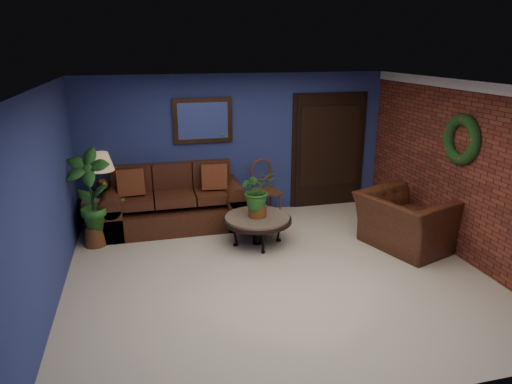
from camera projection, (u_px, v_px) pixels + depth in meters
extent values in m
plane|color=beige|center=(276.00, 273.00, 6.21)|extent=(5.50, 5.50, 0.00)
cube|color=navy|center=(237.00, 145.00, 8.13)|extent=(5.50, 0.04, 2.50)
cube|color=navy|center=(46.00, 202.00, 5.19)|extent=(0.04, 5.00, 2.50)
cube|color=maroon|center=(463.00, 171.00, 6.46)|extent=(0.04, 5.00, 2.50)
cube|color=white|center=(279.00, 85.00, 5.44)|extent=(5.50, 5.00, 0.02)
cube|color=white|center=(473.00, 86.00, 6.09)|extent=(0.03, 5.00, 0.14)
cube|color=#3F2715|center=(203.00, 121.00, 7.81)|extent=(1.02, 0.06, 0.77)
cube|color=black|center=(328.00, 151.00, 8.57)|extent=(1.44, 0.06, 2.18)
torus|color=black|center=(461.00, 139.00, 6.36)|extent=(0.16, 0.72, 0.72)
cube|color=#4A2315|center=(175.00, 216.00, 7.72)|extent=(2.34, 1.01, 0.38)
cube|color=#4A2315|center=(173.00, 190.00, 7.95)|extent=(2.00, 0.28, 0.96)
cube|color=#4A2315|center=(133.00, 201.00, 7.40)|extent=(0.65, 0.69, 0.15)
cube|color=#4A2315|center=(174.00, 197.00, 7.55)|extent=(0.65, 0.69, 0.15)
cube|color=#4A2315|center=(214.00, 194.00, 7.71)|extent=(0.65, 0.69, 0.15)
cube|color=#4A2315|center=(113.00, 217.00, 7.46)|extent=(0.34, 1.01, 0.53)
cube|color=#4A2315|center=(233.00, 207.00, 7.93)|extent=(0.34, 1.01, 0.53)
cube|color=brown|center=(131.00, 183.00, 7.34)|extent=(0.43, 0.13, 0.43)
cube|color=brown|center=(214.00, 177.00, 7.66)|extent=(0.43, 0.13, 0.43)
cylinder|color=#59544E|center=(257.00, 218.00, 6.99)|extent=(1.00, 1.00, 0.05)
cylinder|color=black|center=(257.00, 220.00, 7.00)|extent=(1.06, 1.06, 0.05)
cylinder|color=black|center=(257.00, 232.00, 7.06)|extent=(0.14, 0.14, 0.40)
cube|color=#59544E|center=(104.00, 197.00, 7.38)|extent=(0.65, 0.65, 0.05)
cube|color=black|center=(105.00, 200.00, 7.39)|extent=(0.69, 0.69, 0.04)
cube|color=black|center=(107.00, 225.00, 7.53)|extent=(0.59, 0.59, 0.03)
cylinder|color=black|center=(87.00, 222.00, 7.16)|extent=(0.03, 0.03, 0.60)
cylinder|color=black|center=(123.00, 219.00, 7.28)|extent=(0.03, 0.03, 0.60)
cylinder|color=black|center=(90.00, 211.00, 7.66)|extent=(0.03, 0.03, 0.60)
cylinder|color=black|center=(124.00, 208.00, 7.79)|extent=(0.03, 0.03, 0.60)
cylinder|color=#3F2715|center=(104.00, 194.00, 7.36)|extent=(0.25, 0.25, 0.05)
sphere|color=#3F2715|center=(103.00, 187.00, 7.33)|extent=(0.23, 0.23, 0.23)
cylinder|color=#3F2715|center=(102.00, 176.00, 7.27)|extent=(0.02, 0.02, 0.29)
cone|color=#A1815B|center=(101.00, 163.00, 7.20)|extent=(0.42, 0.42, 0.29)
cube|color=#5D301A|center=(266.00, 192.00, 8.05)|extent=(0.51, 0.51, 0.04)
torus|color=#5D301A|center=(261.00, 170.00, 8.11)|extent=(0.42, 0.11, 0.42)
cylinder|color=#5D301A|center=(260.00, 210.00, 7.89)|extent=(0.04, 0.04, 0.47)
cylinder|color=#5D301A|center=(280.00, 207.00, 8.03)|extent=(0.04, 0.04, 0.47)
cylinder|color=#5D301A|center=(252.00, 203.00, 8.22)|extent=(0.04, 0.04, 0.47)
cylinder|color=#5D301A|center=(271.00, 201.00, 8.36)|extent=(0.04, 0.04, 0.47)
imported|color=#4A2315|center=(406.00, 221.00, 6.88)|extent=(1.47, 1.57, 0.83)
cylinder|color=brown|center=(257.00, 211.00, 6.95)|extent=(0.28, 0.28, 0.18)
imported|color=#1A5219|center=(257.00, 190.00, 6.85)|extent=(0.59, 0.53, 0.60)
cylinder|color=brown|center=(391.00, 222.00, 7.70)|extent=(0.26, 0.26, 0.20)
imported|color=#1A5219|center=(394.00, 200.00, 7.58)|extent=(0.40, 0.34, 0.68)
cylinder|color=brown|center=(95.00, 236.00, 7.02)|extent=(0.34, 0.34, 0.30)
imported|color=#1A5219|center=(90.00, 191.00, 6.80)|extent=(0.78, 0.65, 1.26)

